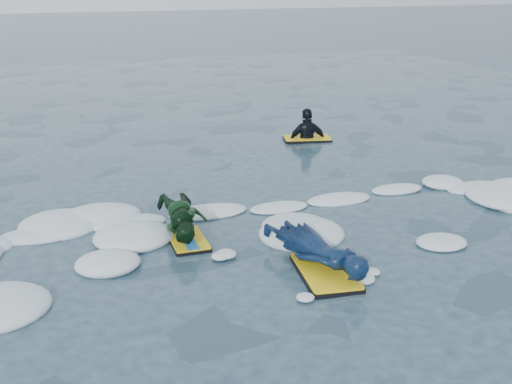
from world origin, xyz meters
TOP-DOWN VIEW (x-y plane):
  - ground at (0.00, 0.00)m, footprint 120.00×120.00m
  - foam_band at (0.00, 1.03)m, footprint 12.00×3.10m
  - prone_woman_unit at (0.92, -0.64)m, footprint 1.04×1.87m
  - prone_child_unit at (-0.44, 0.93)m, footprint 0.84×1.44m
  - waiting_rider_unit at (3.52, 5.48)m, footprint 1.17×0.83m

SIDE VIEW (x-z plane):
  - waiting_rider_unit at x=3.52m, z-range -0.84..0.74m
  - ground at x=0.00m, z-range 0.00..0.00m
  - foam_band at x=0.00m, z-range -0.15..0.15m
  - prone_woman_unit at x=0.92m, z-range 0.01..0.47m
  - prone_child_unit at x=-0.44m, z-range 0.01..0.54m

